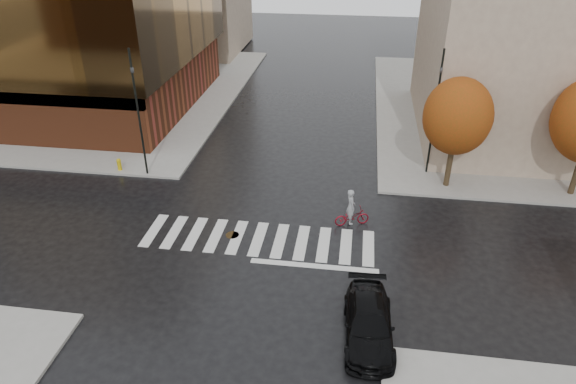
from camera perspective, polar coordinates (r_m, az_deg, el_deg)
name	(u,v)px	position (r m, az deg, el deg)	size (l,w,h in m)	color
ground	(256,245)	(25.58, -3.53, -5.85)	(120.00, 120.00, 0.00)	black
sidewalk_nw	(73,90)	(50.79, -22.81, 10.41)	(30.00, 30.00, 0.15)	gray
sidewalk_ne	(566,114)	(46.91, 28.54, 7.63)	(30.00, 30.00, 0.15)	gray
crosswalk	(258,239)	(25.98, -3.32, -5.21)	(12.00, 3.00, 0.01)	silver
building_ne_tan	(559,1)	(39.81, 27.88, 18.23)	(16.00, 16.00, 18.00)	gray
tree_ne_a	(458,117)	(30.14, 18.33, 7.97)	(3.80, 3.80, 6.50)	#302215
sedan	(369,323)	(20.61, 8.95, -14.17)	(1.87, 4.59, 1.33)	black
cyclist	(351,213)	(26.86, 7.07, -2.33)	(1.94, 1.19, 2.08)	maroon
traffic_light_nw	(137,105)	(31.23, -16.42, 9.25)	(0.21, 0.18, 7.70)	black
traffic_light_ne	(436,105)	(31.44, 16.14, 9.32)	(0.16, 0.20, 7.62)	black
fire_hydrant	(119,164)	(33.69, -18.26, 3.00)	(0.28, 0.28, 0.77)	#C3A40B
manhole	(232,235)	(26.37, -6.20, -4.76)	(0.69, 0.69, 0.01)	#3F2E16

